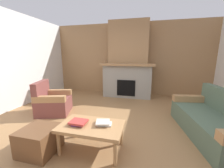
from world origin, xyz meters
name	(u,v)px	position (x,y,z in m)	size (l,w,h in m)	color
ground	(110,131)	(0.00, 0.00, 0.00)	(9.00, 9.00, 0.00)	olive
wall_back_wood_panel	(129,59)	(0.00, 3.00, 1.35)	(6.00, 0.12, 2.70)	#997047
fireplace	(128,65)	(0.00, 2.62, 1.16)	(1.90, 0.82, 2.70)	gray
couch	(214,122)	(1.94, 0.32, 0.29)	(1.12, 1.91, 0.85)	#4C604C
armchair	(52,102)	(-1.70, 0.53, 0.29)	(0.96, 0.96, 0.85)	brown
coffee_table	(91,128)	(-0.14, -0.59, 0.38)	(1.00, 0.60, 0.43)	#A87A4C
ottoman	(40,140)	(-0.91, -0.84, 0.20)	(0.52, 0.52, 0.40)	brown
book_stack_near_edge	(78,122)	(-0.34, -0.63, 0.46)	(0.26, 0.21, 0.06)	#7A3D84
book_stack_center	(103,123)	(0.04, -0.53, 0.46)	(0.28, 0.26, 0.06)	beige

